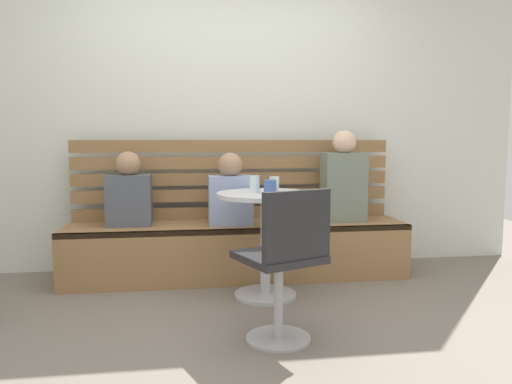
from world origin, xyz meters
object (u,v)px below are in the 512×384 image
(person_child_left, at_px, (230,193))
(cup_water_clear, at_px, (274,184))
(cafe_table, at_px, (265,224))
(cup_mug_blue, at_px, (270,187))
(phone_on_table, at_px, (288,193))
(white_chair, at_px, (285,260))
(booth_bench, at_px, (238,250))
(cup_glass_tall, at_px, (255,184))
(person_adult, at_px, (344,181))
(person_child_middle, at_px, (129,193))

(person_child_left, distance_m, cup_water_clear, 0.53)
(cafe_table, xyz_separation_m, person_child_left, (-0.20, 0.48, 0.17))
(cup_mug_blue, bearing_deg, phone_on_table, -1.82)
(cafe_table, xyz_separation_m, phone_on_table, (0.14, -0.07, 0.23))
(white_chair, distance_m, phone_on_table, 0.80)
(cup_mug_blue, height_order, phone_on_table, cup_mug_blue)
(booth_bench, distance_m, cup_glass_tall, 0.76)
(cup_glass_tall, bearing_deg, person_adult, 31.08)
(person_adult, relative_size, person_child_middle, 1.29)
(person_child_middle, xyz_separation_m, cup_water_clear, (1.05, -0.51, 0.10))
(white_chair, distance_m, cup_mug_blue, 0.81)
(white_chair, relative_size, person_adult, 1.15)
(cafe_table, height_order, person_child_middle, person_child_middle)
(person_adult, bearing_deg, cup_water_clear, -144.31)
(cup_glass_tall, bearing_deg, cup_water_clear, 3.28)
(person_child_middle, distance_m, cup_glass_tall, 1.06)
(cup_glass_tall, distance_m, cup_mug_blue, 0.13)
(white_chair, height_order, phone_on_table, white_chair)
(booth_bench, bearing_deg, person_child_left, -156.29)
(cafe_table, xyz_separation_m, person_child_middle, (-0.99, 0.54, 0.17))
(person_adult, xyz_separation_m, person_child_left, (-0.93, -0.03, -0.09))
(white_chair, relative_size, phone_on_table, 6.07)
(cafe_table, relative_size, person_child_middle, 1.28)
(booth_bench, relative_size, person_child_left, 4.76)
(cafe_table, xyz_separation_m, cup_glass_tall, (-0.07, 0.02, 0.28))
(cup_mug_blue, bearing_deg, booth_bench, 105.74)
(person_child_middle, distance_m, cup_mug_blue, 1.18)
(cafe_table, distance_m, cup_mug_blue, 0.28)
(person_child_left, relative_size, cup_water_clear, 5.15)
(cup_glass_tall, height_order, phone_on_table, cup_glass_tall)
(white_chair, relative_size, cup_glass_tall, 7.08)
(booth_bench, bearing_deg, cup_water_clear, -66.12)
(person_child_left, height_order, cup_glass_tall, person_child_left)
(cup_mug_blue, bearing_deg, person_child_left, 111.93)
(person_adult, distance_m, person_child_middle, 1.72)
(person_child_left, bearing_deg, phone_on_table, -58.05)
(phone_on_table, bearing_deg, person_child_middle, 111.82)
(person_child_middle, bearing_deg, booth_bench, -2.55)
(cup_glass_tall, bearing_deg, person_child_left, 105.70)
(person_child_middle, bearing_deg, phone_on_table, -28.65)
(cup_water_clear, relative_size, phone_on_table, 0.79)
(white_chair, bearing_deg, cafe_table, 88.26)
(cup_water_clear, xyz_separation_m, phone_on_table, (0.08, -0.11, -0.05))
(person_child_middle, height_order, phone_on_table, person_child_middle)
(cup_mug_blue, bearing_deg, white_chair, -93.42)
(person_adult, xyz_separation_m, cup_water_clear, (-0.66, -0.48, 0.02))
(booth_bench, xyz_separation_m, cup_mug_blue, (0.16, -0.58, 0.57))
(person_child_left, distance_m, person_child_middle, 0.79)
(booth_bench, height_order, person_child_left, person_child_left)
(person_child_left, xyz_separation_m, person_child_middle, (-0.78, 0.06, 0.01))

